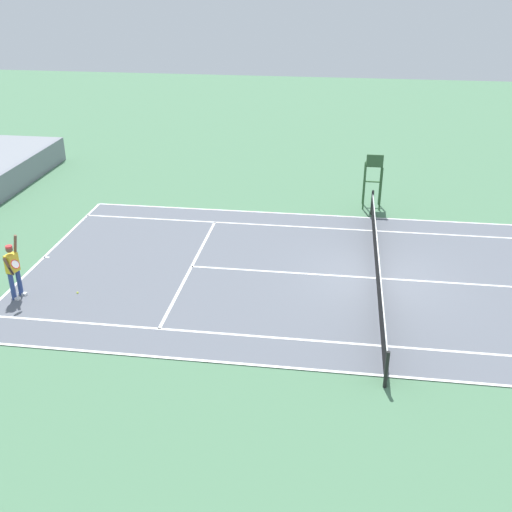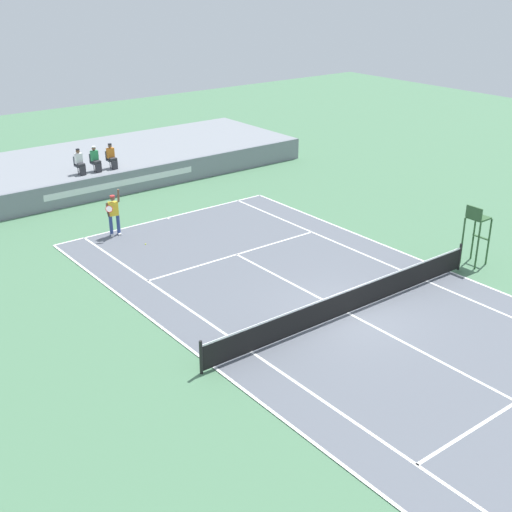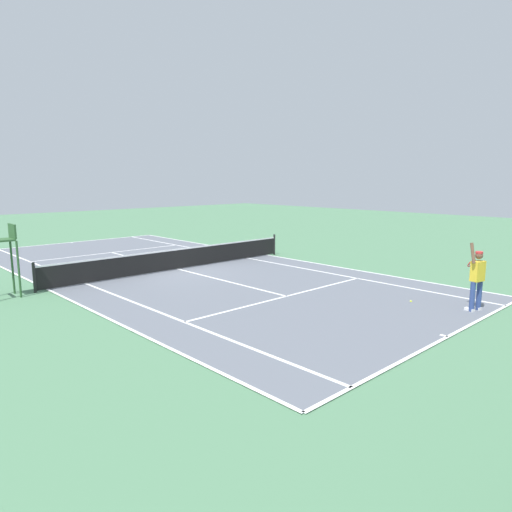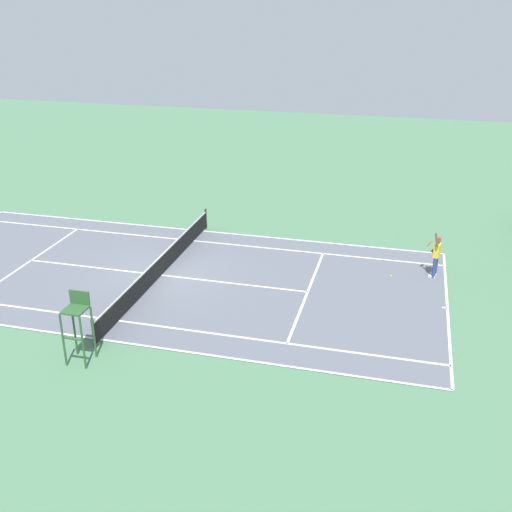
# 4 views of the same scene
# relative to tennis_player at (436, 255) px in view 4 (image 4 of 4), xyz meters

# --- Properties ---
(ground_plane) EXTENTS (80.00, 80.00, 0.00)m
(ground_plane) POSITION_rel_tennis_player_xyz_m (2.88, -11.40, -0.99)
(ground_plane) COLOR #4C7A56
(court) EXTENTS (11.08, 23.88, 0.03)m
(court) POSITION_rel_tennis_player_xyz_m (2.88, -11.40, -0.98)
(court) COLOR slate
(court) RESTS_ON ground
(net) EXTENTS (11.98, 0.10, 1.07)m
(net) POSITION_rel_tennis_player_xyz_m (2.88, -11.40, -0.47)
(net) COLOR black
(net) RESTS_ON ground
(tennis_player) EXTENTS (0.83, 0.61, 2.08)m
(tennis_player) POSITION_rel_tennis_player_xyz_m (0.00, 0.00, 0.00)
(tennis_player) COLOR navy
(tennis_player) RESTS_ON ground
(tennis_ball) EXTENTS (0.07, 0.07, 0.07)m
(tennis_ball) POSITION_rel_tennis_player_xyz_m (0.48, -1.78, -0.96)
(tennis_ball) COLOR #D1E533
(tennis_ball) RESTS_ON ground
(umpire_chair) EXTENTS (0.77, 0.77, 2.44)m
(umpire_chair) POSITION_rel_tennis_player_xyz_m (9.67, -11.40, 0.56)
(umpire_chair) COLOR #2D562D
(umpire_chair) RESTS_ON ground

